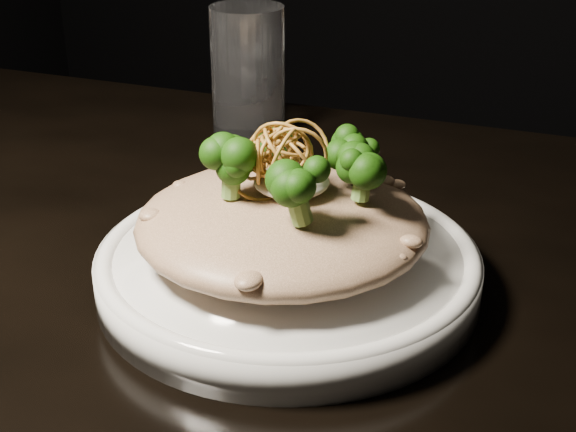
# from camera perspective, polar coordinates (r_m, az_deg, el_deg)

# --- Properties ---
(table) EXTENTS (1.10, 0.80, 0.75)m
(table) POSITION_cam_1_polar(r_m,az_deg,el_deg) (0.62, -3.25, -11.26)
(table) COLOR black
(table) RESTS_ON ground
(plate) EXTENTS (0.27, 0.27, 0.03)m
(plate) POSITION_cam_1_polar(r_m,az_deg,el_deg) (0.57, 0.00, -3.75)
(plate) COLOR silver
(plate) RESTS_ON table
(risotto) EXTENTS (0.20, 0.20, 0.04)m
(risotto) POSITION_cam_1_polar(r_m,az_deg,el_deg) (0.55, -0.42, -0.44)
(risotto) COLOR brown
(risotto) RESTS_ON plate
(broccoli) EXTENTS (0.11, 0.11, 0.04)m
(broccoli) POSITION_cam_1_polar(r_m,az_deg,el_deg) (0.53, 0.36, 3.66)
(broccoli) COLOR black
(broccoli) RESTS_ON risotto
(cheese) EXTENTS (0.05, 0.05, 0.01)m
(cheese) POSITION_cam_1_polar(r_m,az_deg,el_deg) (0.54, 0.25, 2.46)
(cheese) COLOR white
(cheese) RESTS_ON risotto
(shallots) EXTENTS (0.05, 0.05, 0.03)m
(shallots) POSITION_cam_1_polar(r_m,az_deg,el_deg) (0.53, -0.48, 4.70)
(shallots) COLOR brown
(shallots) RESTS_ON cheese
(drinking_glass) EXTENTS (0.10, 0.10, 0.13)m
(drinking_glass) POSITION_cam_1_polar(r_m,az_deg,el_deg) (0.84, -2.86, 10.18)
(drinking_glass) COLOR white
(drinking_glass) RESTS_ON table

